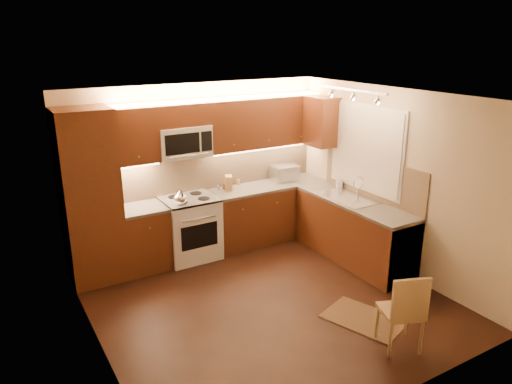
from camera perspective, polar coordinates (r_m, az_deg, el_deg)
floor at (r=6.15m, az=1.45°, el=-12.75°), size 4.00×4.00×0.01m
ceiling at (r=5.33m, az=1.67°, el=11.03°), size 4.00×4.00×0.01m
wall_back at (r=7.31m, az=-6.84°, el=2.83°), size 4.00×0.01×2.50m
wall_front at (r=4.21m, az=16.44°, el=-9.57°), size 4.00×0.01×2.50m
wall_left at (r=4.92m, az=-18.65°, el=-5.65°), size 0.01×4.00×2.50m
wall_right at (r=6.85m, az=15.86°, el=1.22°), size 0.01×4.00×2.50m
pantry at (r=6.59m, az=-18.90°, el=-0.64°), size 0.70×0.60×2.30m
base_cab_back_left at (r=6.99m, az=-13.02°, el=-5.38°), size 0.62×0.60×0.86m
counter_back_left at (r=6.82m, az=-13.29°, el=-1.90°), size 0.62×0.60×0.04m
base_cab_back_right at (r=7.77m, az=1.31°, el=-2.47°), size 1.92×0.60×0.86m
counter_back_right at (r=7.63m, az=1.33°, el=0.70°), size 1.92×0.60×0.04m
base_cab_right at (r=7.18m, az=11.35°, el=-4.60°), size 0.60×2.00×0.86m
counter_right at (r=7.03m, az=11.57°, el=-1.20°), size 0.60×2.00×0.04m
dishwasher at (r=6.73m, az=15.32°, el=-6.49°), size 0.58×0.60×0.84m
backsplash_back at (r=7.46m, az=-4.34°, el=2.81°), size 3.30×0.02×0.60m
backsplash_right at (r=7.12m, az=13.47°, el=1.63°), size 0.02×2.00×0.60m
upper_cab_back_left at (r=6.68m, az=-14.23°, el=6.47°), size 0.62×0.35×0.75m
upper_cab_back_right at (r=7.50m, az=0.88°, el=8.22°), size 1.92×0.35×0.75m
upper_cab_bridge at (r=6.86m, az=-8.81°, el=8.97°), size 0.76×0.35×0.31m
upper_cab_right_corner at (r=7.60m, az=7.68°, el=8.20°), size 0.35×0.50×0.75m
stove at (r=7.17m, az=-7.73°, el=-4.20°), size 0.76×0.65×0.92m
microwave at (r=6.92m, az=-8.61°, el=5.89°), size 0.76×0.38×0.44m
window_frame at (r=7.13m, az=12.84°, el=5.01°), size 0.03×1.44×1.24m
window_blinds at (r=7.11m, az=12.72°, el=4.99°), size 0.02×1.36×1.16m
sink at (r=7.10m, az=10.81°, el=-0.14°), size 0.52×0.86×0.15m
faucet at (r=7.20m, az=11.93°, el=0.66°), size 0.20×0.04×0.30m
track_light_bar at (r=6.59m, az=11.45°, el=11.67°), size 0.04×1.20×0.03m
kettle at (r=6.73m, az=-8.90°, el=-0.57°), size 0.22×0.22×0.22m
toaster_oven at (r=7.85m, az=3.37°, el=2.25°), size 0.42×0.33×0.24m
knife_block at (r=7.35m, az=-3.23°, el=1.07°), size 0.16×0.19×0.22m
spice_jar_a at (r=7.49m, az=-3.20°, el=0.86°), size 0.06×0.06×0.09m
spice_jar_b at (r=7.42m, az=-3.79°, el=0.66°), size 0.05×0.05×0.09m
spice_jar_c at (r=7.37m, az=-4.45°, el=0.57°), size 0.05×0.05×0.10m
spice_jar_d at (r=7.62m, az=-2.09°, el=1.18°), size 0.06×0.06×0.09m
soap_bottle at (r=7.58m, az=9.76°, el=1.22°), size 0.11×0.11×0.19m
rug at (r=5.95m, az=12.56°, el=-14.33°), size 0.85×1.03×0.01m
dining_chair at (r=5.37m, az=16.64°, el=-13.07°), size 0.51×0.51×0.88m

